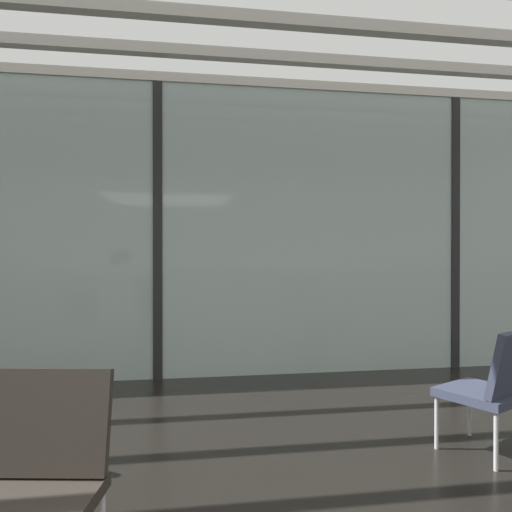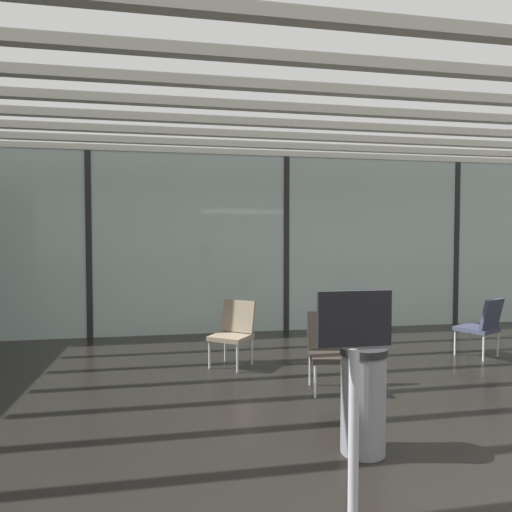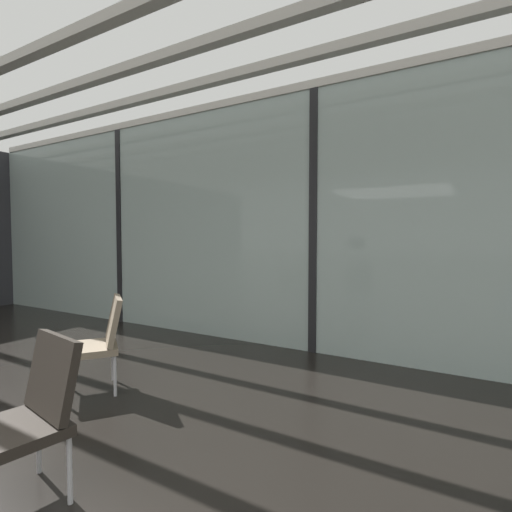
{
  "view_description": "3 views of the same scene",
  "coord_description": "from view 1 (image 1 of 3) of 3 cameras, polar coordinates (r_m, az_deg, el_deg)",
  "views": [
    {
      "loc": [
        0.24,
        -0.15,
        1.37
      ],
      "look_at": [
        1.47,
        7.59,
        1.32
      ],
      "focal_mm": 33.73,
      "sensor_mm": 36.0,
      "label": 1
    },
    {
      "loc": [
        -2.09,
        -3.06,
        1.74
      ],
      "look_at": [
        -0.4,
        6.11,
        1.36
      ],
      "focal_mm": 31.98,
      "sensor_mm": 36.0,
      "label": 2
    },
    {
      "loc": [
        1.76,
        0.76,
        1.42
      ],
      "look_at": [
        -0.29,
        4.26,
        1.23
      ],
      "focal_mm": 26.72,
      "sensor_mm": 36.0,
      "label": 3
    }
  ],
  "objects": [
    {
      "name": "glass_curtain_wall",
      "position": [
        5.36,
        -11.56,
        2.98
      ],
      "size": [
        14.0,
        0.08,
        3.23
      ],
      "primitive_type": "cube",
      "color": "#A3B7B2",
      "rests_on": "ground"
    },
    {
      "name": "window_mullion_1",
      "position": [
        5.36,
        -11.56,
        2.98
      ],
      "size": [
        0.1,
        0.12,
        3.23
      ],
      "primitive_type": "cube",
      "color": "black",
      "rests_on": "ground"
    },
    {
      "name": "window_mullion_2",
      "position": [
        6.27,
        22.36,
        2.58
      ],
      "size": [
        0.1,
        0.12,
        3.23
      ],
      "primitive_type": "cube",
      "color": "black",
      "rests_on": "ground"
    },
    {
      "name": "parked_airplane",
      "position": [
        11.49,
        -11.52,
        3.89
      ],
      "size": [
        12.98,
        4.17,
        4.17
      ],
      "color": "#B2BCD6",
      "rests_on": "ground"
    },
    {
      "name": "lounge_chair_1",
      "position": [
        2.28,
        -24.27,
        -22.28
      ],
      "size": [
        0.56,
        0.6,
        0.87
      ],
      "rotation": [
        0.0,
        0.0,
        6.11
      ],
      "color": "#28231E",
      "rests_on": "ground"
    },
    {
      "name": "lounge_chair_3",
      "position": [
        3.71,
        26.43,
        -13.33
      ],
      "size": [
        0.67,
        0.69,
        0.87
      ],
      "rotation": [
        0.0,
        0.0,
        3.61
      ],
      "color": "#33384C",
      "rests_on": "ground"
    }
  ]
}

